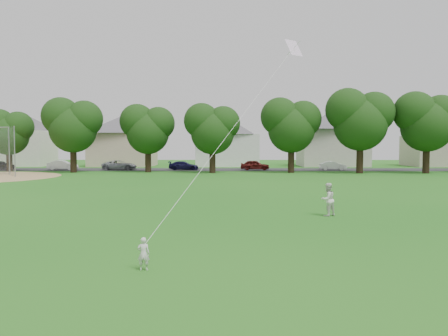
{
  "coord_description": "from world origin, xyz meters",
  "views": [
    {
      "loc": [
        0.07,
        -14.91,
        3.19
      ],
      "look_at": [
        -0.08,
        2.0,
        2.3
      ],
      "focal_mm": 35.0,
      "sensor_mm": 36.0,
      "label": 1
    }
  ],
  "objects": [
    {
      "name": "house_row",
      "position": [
        -0.52,
        52.0,
        4.8
      ],
      "size": [
        76.77,
        14.12,
        10.14
      ],
      "color": "silver",
      "rests_on": "ground"
    },
    {
      "name": "older_boy",
      "position": [
        4.56,
        4.63,
        0.75
      ],
      "size": [
        0.91,
        0.86,
        1.49
      ],
      "primitive_type": "imported",
      "rotation": [
        0.0,
        0.0,
        3.7
      ],
      "color": "silver",
      "rests_on": "ground"
    },
    {
      "name": "street",
      "position": [
        0.0,
        42.0,
        0.01
      ],
      "size": [
        90.0,
        7.0,
        0.01
      ],
      "primitive_type": "cube",
      "color": "#2D2D30",
      "rests_on": "ground"
    },
    {
      "name": "kite",
      "position": [
        0.67,
        1.79,
        4.37
      ],
      "size": [
        3.31,
        6.27,
        14.81
      ],
      "color": "silver",
      "rests_on": "ground"
    },
    {
      "name": "ground",
      "position": [
        0.0,
        0.0,
        0.0
      ],
      "size": [
        160.0,
        160.0,
        0.0
      ],
      "primitive_type": "plane",
      "color": "#1A6216",
      "rests_on": "ground"
    },
    {
      "name": "tree_row",
      "position": [
        3.78,
        35.68,
        5.96
      ],
      "size": [
        82.17,
        8.93,
        9.88
      ],
      "color": "black",
      "rests_on": "ground"
    },
    {
      "name": "toddler",
      "position": [
        -2.08,
        -3.97,
        0.43
      ],
      "size": [
        0.33,
        0.23,
        0.85
      ],
      "primitive_type": "imported",
      "rotation": [
        0.0,
        0.0,
        3.21
      ],
      "color": "silver",
      "rests_on": "ground"
    },
    {
      "name": "parked_cars",
      "position": [
        -9.85,
        41.0,
        0.61
      ],
      "size": [
        46.34,
        2.14,
        1.27
      ],
      "color": "black",
      "rests_on": "ground"
    }
  ]
}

